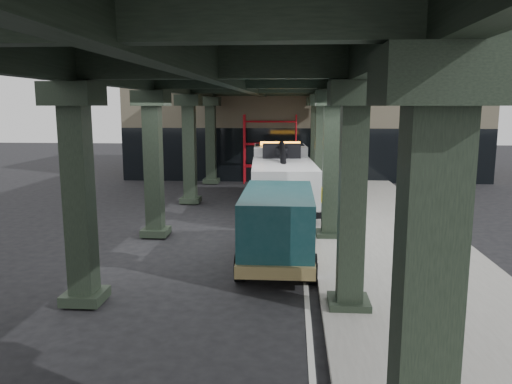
% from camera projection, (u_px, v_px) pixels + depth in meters
% --- Properties ---
extents(ground, '(90.00, 90.00, 0.00)m').
position_uv_depth(ground, '(248.00, 256.00, 15.18)').
color(ground, black).
rests_on(ground, ground).
extents(sidewalk, '(5.00, 40.00, 0.15)m').
position_uv_depth(sidewalk, '(386.00, 239.00, 16.80)').
color(sidewalk, gray).
rests_on(sidewalk, ground).
extents(lane_stripe, '(0.12, 38.00, 0.01)m').
position_uv_depth(lane_stripe, '(303.00, 239.00, 17.02)').
color(lane_stripe, silver).
rests_on(lane_stripe, ground).
extents(viaduct, '(7.40, 32.00, 6.40)m').
position_uv_depth(viaduct, '(241.00, 76.00, 16.24)').
color(viaduct, black).
rests_on(viaduct, ground).
extents(building, '(22.00, 10.00, 8.00)m').
position_uv_depth(building, '(303.00, 113.00, 34.00)').
color(building, '#C6B793').
rests_on(building, ground).
extents(scaffolding, '(3.08, 0.88, 4.00)m').
position_uv_depth(scaffolding, '(270.00, 147.00, 29.21)').
color(scaffolding, red).
rests_on(scaffolding, ground).
extents(tow_truck, '(3.11, 9.12, 2.94)m').
position_uv_depth(tow_truck, '(282.00, 175.00, 22.29)').
color(tow_truck, black).
rests_on(tow_truck, ground).
extents(towed_van, '(2.15, 5.29, 2.14)m').
position_uv_depth(towed_van, '(278.00, 224.00, 14.36)').
color(towed_van, '#123B40').
rests_on(towed_van, ground).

